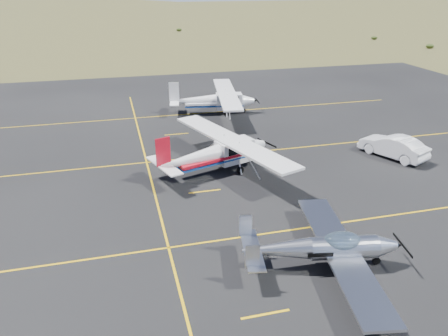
{
  "coord_description": "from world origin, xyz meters",
  "views": [
    {
      "loc": [
        -7.92,
        -15.91,
        12.02
      ],
      "look_at": [
        -1.87,
        7.13,
        1.6
      ],
      "focal_mm": 35.0,
      "sensor_mm": 36.0,
      "label": 1
    }
  ],
  "objects_px": {
    "aircraft_low_wing": "(325,248)",
    "sedan": "(393,146)",
    "aircraft_plain": "(214,100)",
    "aircraft_cessna": "(216,152)"
  },
  "relations": [
    {
      "from": "aircraft_low_wing",
      "to": "sedan",
      "type": "relative_size",
      "value": 2.01
    },
    {
      "from": "aircraft_plain",
      "to": "sedan",
      "type": "xyz_separation_m",
      "value": [
        9.96,
        -14.08,
        -0.55
      ]
    },
    {
      "from": "aircraft_low_wing",
      "to": "aircraft_plain",
      "type": "bearing_deg",
      "value": 98.19
    },
    {
      "from": "aircraft_low_wing",
      "to": "aircraft_cessna",
      "type": "bearing_deg",
      "value": 110.86
    },
    {
      "from": "sedan",
      "to": "aircraft_plain",
      "type": "bearing_deg",
      "value": -79.12
    },
    {
      "from": "aircraft_cessna",
      "to": "sedan",
      "type": "bearing_deg",
      "value": -21.71
    },
    {
      "from": "aircraft_low_wing",
      "to": "aircraft_cessna",
      "type": "distance_m",
      "value": 11.73
    },
    {
      "from": "aircraft_low_wing",
      "to": "sedan",
      "type": "height_order",
      "value": "aircraft_low_wing"
    },
    {
      "from": "aircraft_cessna",
      "to": "sedan",
      "type": "distance_m",
      "value": 13.05
    },
    {
      "from": "aircraft_plain",
      "to": "aircraft_cessna",
      "type": "bearing_deg",
      "value": -93.46
    }
  ]
}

